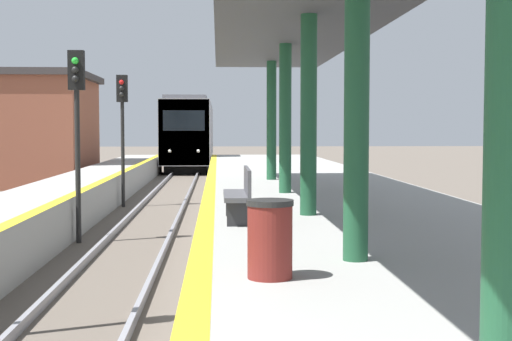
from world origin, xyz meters
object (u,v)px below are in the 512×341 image
Objects in this scene: trash_bin at (270,239)px; train at (192,133)px; bench at (240,193)px; signal_far at (122,115)px; signal_mid at (77,109)px.

train is at bearing 93.17° from trash_bin.
train reaches higher than trash_bin.
signal_far is at bearing 106.87° from bench.
trash_bin is 0.49× the size of bench.
signal_far is at bearing 102.75° from trash_bin.
train is 5.43× the size of signal_far.
signal_mid is 9.90m from trash_bin.
signal_far is 17.04m from trash_bin.
signal_far is (-1.32, -27.21, 0.80)m from train.
trash_bin is (2.42, -43.76, -0.83)m from train.
signal_far is at bearing -92.79° from train.
train is at bearing 87.21° from signal_far.
signal_mid is 5.80m from bench.
signal_far is 2.56× the size of bench.
train is 28.47× the size of trash_bin.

